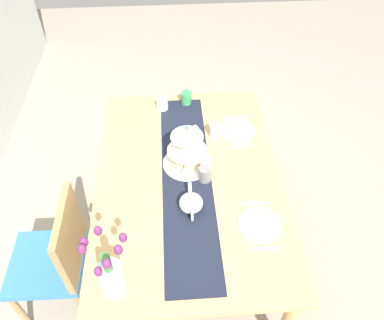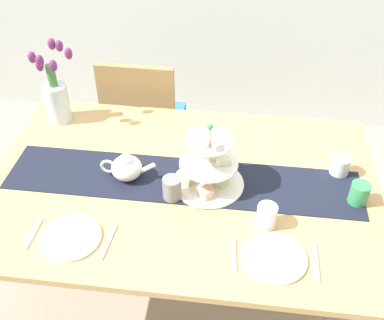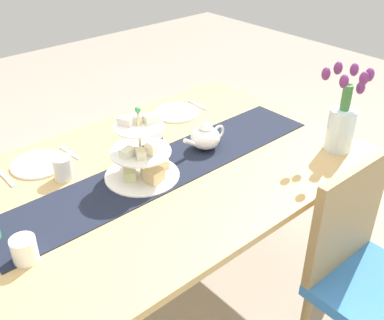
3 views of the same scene
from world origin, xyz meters
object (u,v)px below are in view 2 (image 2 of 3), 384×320
at_px(dinner_plate_left, 70,237).
at_px(mug_orange, 359,194).
at_px(fork_left, 33,234).
at_px(mug_grey, 172,188).
at_px(dining_table, 182,198).
at_px(knife_left, 109,242).
at_px(dinner_plate_right, 275,258).
at_px(cream_jug, 340,166).
at_px(fork_right, 234,254).
at_px(tulip_vase, 56,94).
at_px(mug_white_text, 267,216).
at_px(teapot, 126,167).
at_px(tiered_cake_stand, 208,167).
at_px(chair_left, 144,119).
at_px(knife_right, 316,262).

height_order(dinner_plate_left, mug_orange, mug_orange).
bearing_deg(fork_left, mug_grey, 28.39).
relative_size(dining_table, knife_left, 9.69).
height_order(dinner_plate_right, mug_orange, mug_orange).
bearing_deg(knife_left, mug_orange, 19.33).
bearing_deg(dinner_plate_right, cream_jug, 60.91).
bearing_deg(fork_right, dinner_plate_left, 180.00).
bearing_deg(tulip_vase, mug_white_text, -29.97).
bearing_deg(dinner_plate_left, tulip_vase, 111.99).
distance_m(teapot, fork_left, 0.46).
distance_m(fork_left, mug_white_text, 0.88).
relative_size(cream_jug, mug_grey, 0.89).
bearing_deg(teapot, mug_white_text, -18.65).
xyz_separation_m(tiered_cake_stand, fork_right, (0.13, -0.36, -0.09)).
bearing_deg(dinner_plate_left, cream_jug, 25.97).
height_order(tulip_vase, cream_jug, tulip_vase).
height_order(chair_left, knife_left, chair_left).
height_order(dining_table, knife_left, knife_left).
xyz_separation_m(dining_table, chair_left, (-0.34, 0.78, -0.14)).
distance_m(mug_white_text, mug_orange, 0.40).
bearing_deg(knife_right, tulip_vase, 148.02).
height_order(fork_left, knife_right, same).
relative_size(knife_left, dinner_plate_right, 0.74).
bearing_deg(fork_right, mug_orange, 34.61).
xyz_separation_m(fork_left, knife_left, (0.29, 0.00, 0.00)).
xyz_separation_m(mug_grey, mug_white_text, (0.38, -0.10, -0.00)).
xyz_separation_m(cream_jug, dinner_plate_right, (-0.28, -0.50, -0.04)).
bearing_deg(cream_jug, tulip_vase, 169.51).
bearing_deg(tulip_vase, fork_right, -39.50).
bearing_deg(fork_left, dinner_plate_left, 0.00).
xyz_separation_m(tiered_cake_stand, knife_left, (-0.33, -0.36, -0.09)).
bearing_deg(tiered_cake_stand, mug_white_text, -39.56).
xyz_separation_m(dining_table, cream_jug, (0.66, 0.14, 0.13)).
distance_m(chair_left, tiered_cake_stand, 0.95).
distance_m(fork_right, mug_white_text, 0.20).
bearing_deg(dinner_plate_right, dining_table, 137.06).
distance_m(teapot, dinner_plate_right, 0.72).
distance_m(tulip_vase, fork_left, 0.78).
bearing_deg(dinner_plate_left, dining_table, 44.38).
xyz_separation_m(dinner_plate_right, mug_grey, (-0.41, 0.26, 0.05)).
xyz_separation_m(knife_left, knife_right, (0.75, 0.00, 0.00)).
height_order(mug_grey, mug_white_text, mug_grey).
height_order(tiered_cake_stand, knife_right, tiered_cake_stand).
xyz_separation_m(tiered_cake_stand, mug_orange, (0.61, -0.03, -0.05)).
height_order(knife_right, mug_white_text, mug_white_text).
xyz_separation_m(knife_left, mug_grey, (0.19, 0.26, 0.05)).
bearing_deg(cream_jug, mug_grey, -160.86).
relative_size(chair_left, mug_orange, 9.58).
distance_m(tiered_cake_stand, mug_white_text, 0.32).
distance_m(teapot, knife_left, 0.36).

